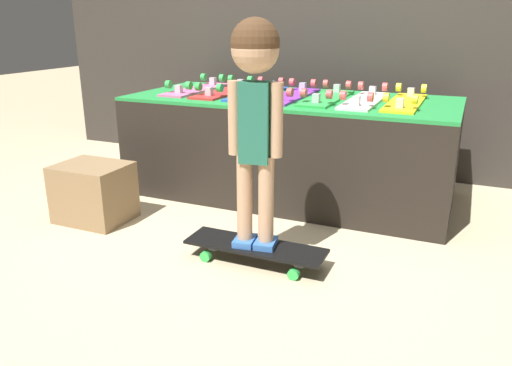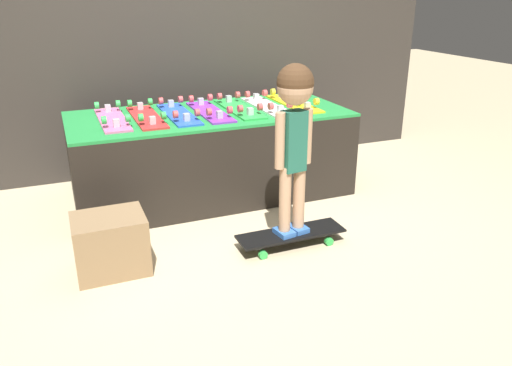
% 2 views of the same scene
% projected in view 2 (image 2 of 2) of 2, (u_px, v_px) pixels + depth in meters
% --- Properties ---
extents(ground_plane, '(16.00, 16.00, 0.00)m').
position_uv_depth(ground_plane, '(235.00, 219.00, 3.48)').
color(ground_plane, beige).
extents(back_wall, '(4.65, 0.10, 2.29)m').
position_uv_depth(back_wall, '(182.00, 34.00, 4.14)').
color(back_wall, '#332D28').
rests_on(back_wall, ground_plane).
extents(display_rack, '(2.04, 0.90, 0.64)m').
position_uv_depth(display_rack, '(211.00, 154.00, 3.81)').
color(display_rack, black).
rests_on(display_rack, ground_plane).
extents(skateboard_pink_on_rack, '(0.18, 0.71, 0.09)m').
position_uv_depth(skateboard_pink_on_rack, '(112.00, 118.00, 3.47)').
color(skateboard_pink_on_rack, pink).
rests_on(skateboard_pink_on_rack, display_rack).
extents(skateboard_red_on_rack, '(0.18, 0.71, 0.09)m').
position_uv_depth(skateboard_red_on_rack, '(146.00, 116.00, 3.54)').
color(skateboard_red_on_rack, red).
rests_on(skateboard_red_on_rack, display_rack).
extents(skateboard_blue_on_rack, '(0.18, 0.71, 0.09)m').
position_uv_depth(skateboard_blue_on_rack, '(178.00, 113.00, 3.62)').
color(skateboard_blue_on_rack, blue).
rests_on(skateboard_blue_on_rack, display_rack).
extents(skateboard_purple_on_rack, '(0.18, 0.71, 0.09)m').
position_uv_depth(skateboard_purple_on_rack, '(210.00, 110.00, 3.69)').
color(skateboard_purple_on_rack, purple).
rests_on(skateboard_purple_on_rack, display_rack).
extents(skateboard_green_on_rack, '(0.18, 0.71, 0.09)m').
position_uv_depth(skateboard_green_on_rack, '(239.00, 108.00, 3.78)').
color(skateboard_green_on_rack, green).
rests_on(skateboard_green_on_rack, display_rack).
extents(skateboard_white_on_rack, '(0.18, 0.71, 0.09)m').
position_uv_depth(skateboard_white_on_rack, '(267.00, 105.00, 3.85)').
color(skateboard_white_on_rack, white).
rests_on(skateboard_white_on_rack, display_rack).
extents(skateboard_yellow_on_rack, '(0.18, 0.71, 0.09)m').
position_uv_depth(skateboard_yellow_on_rack, '(293.00, 102.00, 3.95)').
color(skateboard_yellow_on_rack, yellow).
rests_on(skateboard_yellow_on_rack, display_rack).
extents(skateboard_on_floor, '(0.68, 0.20, 0.09)m').
position_uv_depth(skateboard_on_floor, '(291.00, 235.00, 3.10)').
color(skateboard_on_floor, black).
rests_on(skateboard_on_floor, ground_plane).
extents(child, '(0.25, 0.21, 1.03)m').
position_uv_depth(child, '(294.00, 119.00, 2.83)').
color(child, '#3870C6').
rests_on(child, skateboard_on_floor).
extents(storage_box, '(0.39, 0.32, 0.33)m').
position_uv_depth(storage_box, '(111.00, 244.00, 2.80)').
color(storage_box, '#8E704C').
rests_on(storage_box, ground_plane).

